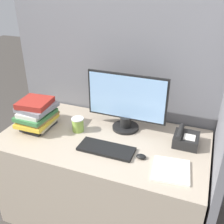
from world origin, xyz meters
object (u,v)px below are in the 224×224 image
object	(u,v)px
keyboard	(106,149)
mouse	(141,157)
book_stack	(37,114)
coffee_cup	(78,125)
monitor	(126,104)
desk_telephone	(186,139)

from	to	relation	value
keyboard	mouse	xyz separation A→B (m)	(0.24, 0.00, 0.00)
mouse	book_stack	world-z (taller)	book_stack
mouse	coffee_cup	distance (m)	0.56
monitor	keyboard	size ratio (longest dim) A/B	1.58
monitor	coffee_cup	xyz separation A→B (m)	(-0.33, -0.16, -0.16)
coffee_cup	book_stack	xyz separation A→B (m)	(-0.32, -0.06, 0.06)
coffee_cup	mouse	bearing A→B (deg)	-16.02
desk_telephone	book_stack	bearing A→B (deg)	-171.39
mouse	monitor	bearing A→B (deg)	123.69
monitor	keyboard	world-z (taller)	monitor
keyboard	book_stack	bearing A→B (deg)	170.93
keyboard	desk_telephone	distance (m)	0.56
monitor	keyboard	xyz separation A→B (m)	(-0.03, -0.32, -0.20)
book_stack	keyboard	bearing A→B (deg)	-9.07
keyboard	mouse	bearing A→B (deg)	0.14
monitor	desk_telephone	bearing A→B (deg)	-6.87
monitor	mouse	bearing A→B (deg)	-56.31
monitor	book_stack	world-z (taller)	monitor
mouse	coffee_cup	xyz separation A→B (m)	(-0.54, 0.15, 0.04)
mouse	book_stack	size ratio (longest dim) A/B	0.21
coffee_cup	desk_telephone	bearing A→B (deg)	7.93
keyboard	desk_telephone	size ratio (longest dim) A/B	2.12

